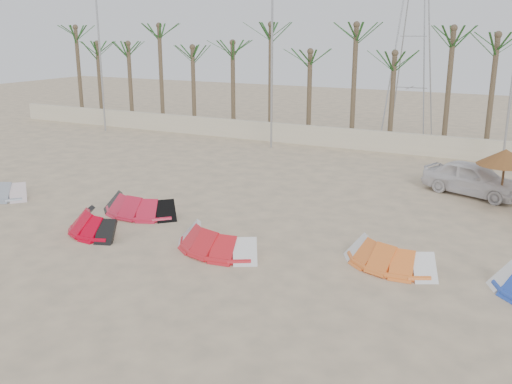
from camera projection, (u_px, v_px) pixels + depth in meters
The scene contains 13 objects.
ground at pixel (168, 280), 17.58m from camera, with size 120.00×120.00×0.00m, color beige.
boundary_wall at pixel (370, 140), 36.25m from camera, with size 60.00×0.30×1.30m, color beige.
palm_line at pixel (392, 46), 35.66m from camera, with size 52.00×4.00×7.70m.
lamp_a at pixel (100, 53), 41.84m from camera, with size 1.25×0.14×11.00m.
lamp_b at pixel (272, 57), 35.73m from camera, with size 1.25×0.14×11.00m.
pylon at pixel (406, 137), 41.14m from camera, with size 3.00×3.00×14.00m, color #A5A8AD, non-canonical shape.
kite_grey at pixel (2, 187), 26.32m from camera, with size 3.30×1.67×0.90m.
kite_red_left at pixel (143, 203), 23.88m from camera, with size 3.50×1.56×0.90m.
kite_red_mid at pixel (97, 221), 21.73m from camera, with size 3.36×2.47×0.90m.
kite_red_right at pixel (220, 238), 19.95m from camera, with size 3.76×2.26×0.90m.
kite_orange at pixel (391, 253), 18.61m from camera, with size 3.51×2.29×0.90m.
parasol_left at pixel (505, 157), 24.60m from camera, with size 2.38×2.38×2.49m.
car at pixel (473, 179), 26.43m from camera, with size 1.85×4.60×1.57m, color silver.
Camera 1 is at (9.75, -13.17, 7.44)m, focal length 40.00 mm.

